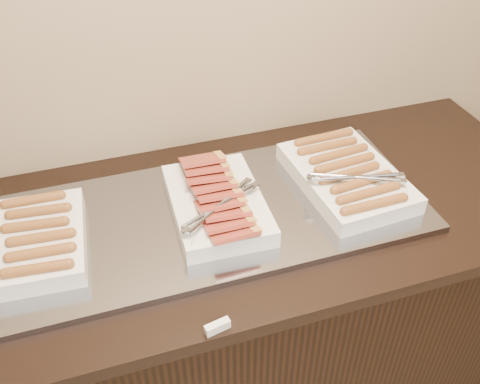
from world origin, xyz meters
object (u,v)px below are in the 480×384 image
dish_right (347,176)px  dish_center (217,202)px  counter (213,322)px  dish_left (40,239)px  warming_tray (205,217)px

dish_right → dish_center: bearing=176.3°
counter → dish_left: size_ratio=6.23×
warming_tray → dish_left: (-0.42, 0.00, 0.04)m
dish_center → dish_right: (0.38, 0.00, -0.00)m
warming_tray → dish_right: size_ratio=2.96×
warming_tray → dish_center: 0.06m
counter → dish_center: size_ratio=5.45×
dish_left → counter: bearing=3.8°
dish_center → dish_right: 0.38m
counter → warming_tray: size_ratio=1.72×
warming_tray → counter: bearing=0.0°
dish_right → dish_left: bearing=176.0°
counter → dish_center: 0.50m
warming_tray → dish_left: dish_left is taller
dish_left → dish_right: size_ratio=0.82×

